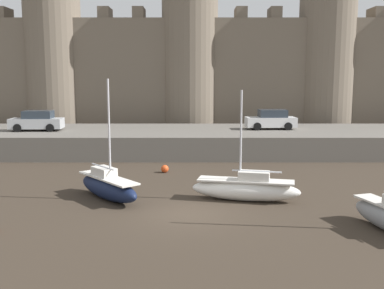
# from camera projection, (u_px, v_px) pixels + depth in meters

# --- Properties ---
(ground_plane) EXTENTS (160.00, 160.00, 0.00)m
(ground_plane) POSITION_uv_depth(u_px,v_px,m) (187.00, 214.00, 20.10)
(ground_plane) COLOR #382D23
(quay_road) EXTENTS (67.09, 10.00, 1.79)m
(quay_road) POSITION_uv_depth(u_px,v_px,m) (189.00, 140.00, 37.05)
(quay_road) COLOR #666059
(quay_road) RESTS_ON ground
(castle) EXTENTS (61.35, 6.26, 20.47)m
(castle) POSITION_uv_depth(u_px,v_px,m) (190.00, 61.00, 45.36)
(castle) COLOR #706354
(castle) RESTS_ON ground
(sailboat_foreground_centre) EXTENTS (4.09, 4.53, 6.00)m
(sailboat_foreground_centre) POSITION_uv_depth(u_px,v_px,m) (108.00, 186.00, 22.48)
(sailboat_foreground_centre) COLOR #141E3D
(sailboat_foreground_centre) RESTS_ON ground
(sailboat_foreground_right) EXTENTS (5.50, 2.36, 5.46)m
(sailboat_foreground_right) POSITION_uv_depth(u_px,v_px,m) (246.00, 188.00, 22.19)
(sailboat_foreground_right) COLOR silver
(sailboat_foreground_right) RESTS_ON ground
(mooring_buoy_near_channel) EXTENTS (0.49, 0.49, 0.49)m
(mooring_buoy_near_channel) POSITION_uv_depth(u_px,v_px,m) (165.00, 169.00, 28.79)
(mooring_buoy_near_channel) COLOR #E04C1E
(mooring_buoy_near_channel) RESTS_ON ground
(car_quay_centre_east) EXTENTS (4.18, 2.03, 1.62)m
(car_quay_centre_east) POSITION_uv_depth(u_px,v_px,m) (37.00, 121.00, 36.14)
(car_quay_centre_east) COLOR #B2B5B7
(car_quay_centre_east) RESTS_ON quay_road
(car_quay_west) EXTENTS (4.18, 2.03, 1.62)m
(car_quay_west) POSITION_uv_depth(u_px,v_px,m) (271.00, 120.00, 37.23)
(car_quay_west) COLOR silver
(car_quay_west) RESTS_ON quay_road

